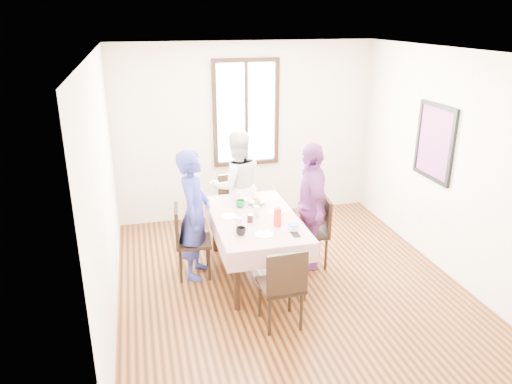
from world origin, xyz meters
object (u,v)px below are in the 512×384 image
chair_right (310,232)px  chair_near (281,285)px  dining_table (255,246)px  chair_far (237,208)px  person_left (194,215)px  person_right (310,206)px  chair_left (194,241)px  person_far (237,186)px

chair_right → chair_near: (-0.74, -1.13, 0.00)m
dining_table → chair_far: bearing=90.0°
dining_table → chair_near: (0.00, -1.09, 0.08)m
person_left → person_right: (1.43, -0.10, 0.01)m
chair_left → chair_right: bearing=91.2°
dining_table → chair_right: chair_right is taller
chair_right → chair_far: bearing=41.8°
chair_far → person_right: (0.72, -1.04, 0.36)m
chair_right → person_far: size_ratio=0.57×
chair_right → dining_table: bearing=100.3°
person_right → chair_right: bearing=97.9°
chair_right → chair_near: same height
dining_table → chair_far: chair_far is taller
chair_near → person_left: (-0.72, 1.23, 0.35)m
dining_table → chair_near: chair_near is taller
chair_right → person_left: size_ratio=0.57×
chair_right → chair_near: 1.35m
chair_right → person_right: 0.36m
chair_far → person_far: (-0.00, -0.02, 0.34)m
chair_left → person_left: size_ratio=0.57×
person_far → person_right: bearing=121.3°
chair_right → chair_left: bearing=92.6°
person_right → chair_near: bearing=-24.4°
person_left → person_far: person_left is taller
chair_right → chair_far: same height
person_right → person_left: bearing=-86.1°
chair_near → person_right: size_ratio=0.56×
chair_right → person_far: 1.30m
person_left → person_right: 1.44m
chair_left → person_left: 0.35m
dining_table → chair_right: bearing=3.8°
chair_far → person_right: person_right is taller
chair_near → person_far: size_ratio=0.57×
chair_left → dining_table: bearing=83.6°
chair_right → person_left: bearing=92.6°
chair_near → person_right: (0.72, 1.13, 0.36)m
chair_left → chair_near: same height
dining_table → person_left: bearing=168.3°
chair_near → person_far: person_far is taller
person_left → person_far: bearing=-17.9°
dining_table → chair_near: size_ratio=1.73×
chair_far → person_right: size_ratio=0.56×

